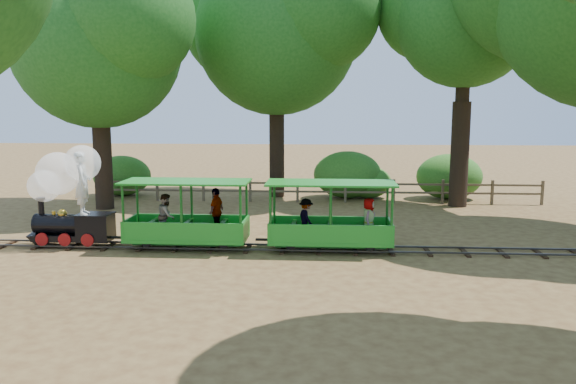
# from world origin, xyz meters

# --- Properties ---
(ground) EXTENTS (90.00, 90.00, 0.00)m
(ground) POSITION_xyz_m (0.00, 0.00, 0.00)
(ground) COLOR olive
(ground) RESTS_ON ground
(track) EXTENTS (22.00, 1.00, 0.10)m
(track) POSITION_xyz_m (0.00, 0.00, 0.07)
(track) COLOR #3F3D3A
(track) RESTS_ON ground
(locomotive) EXTENTS (2.58, 1.22, 2.96)m
(locomotive) POSITION_xyz_m (-7.19, 0.06, 1.68)
(locomotive) COLOR black
(locomotive) RESTS_ON ground
(carriage_front) EXTENTS (3.53, 1.44, 1.83)m
(carriage_front) POSITION_xyz_m (-3.66, 0.01, 0.81)
(carriage_front) COLOR #1E8A23
(carriage_front) RESTS_ON track
(carriage_rear) EXTENTS (3.53, 1.44, 1.83)m
(carriage_rear) POSITION_xyz_m (0.33, -0.01, 0.77)
(carriage_rear) COLOR #1E8A23
(carriage_rear) RESTS_ON track
(oak_nw) EXTENTS (7.96, 7.00, 9.51)m
(oak_nw) POSITION_xyz_m (-8.53, 6.09, 6.65)
(oak_nw) COLOR #2D2116
(oak_nw) RESTS_ON ground
(oak_nc) EXTENTS (8.76, 7.71, 10.60)m
(oak_nc) POSITION_xyz_m (-2.04, 9.60, 7.46)
(oak_nc) COLOR #2D2116
(oak_nc) RESTS_ON ground
(oak_ne) EXTENTS (6.71, 5.91, 10.06)m
(oak_ne) POSITION_xyz_m (5.47, 7.57, 7.61)
(oak_ne) COLOR #2D2116
(oak_ne) RESTS_ON ground
(fence) EXTENTS (18.10, 0.10, 1.00)m
(fence) POSITION_xyz_m (0.00, 8.00, 0.58)
(fence) COLOR brown
(fence) RESTS_ON ground
(shrub_west) EXTENTS (2.61, 2.01, 1.81)m
(shrub_west) POSITION_xyz_m (-9.00, 9.30, 0.90)
(shrub_west) COLOR #2D6B1E
(shrub_west) RESTS_ON ground
(shrub_mid_w) EXTENTS (2.97, 2.29, 2.06)m
(shrub_mid_w) POSITION_xyz_m (1.13, 9.30, 1.03)
(shrub_mid_w) COLOR #2D6B1E
(shrub_mid_w) RESTS_ON ground
(shrub_mid_e) EXTENTS (2.04, 1.57, 1.41)m
(shrub_mid_e) POSITION_xyz_m (2.03, 9.30, 0.71)
(shrub_mid_e) COLOR #2D6B1E
(shrub_mid_e) RESTS_ON ground
(shrub_east) EXTENTS (2.83, 2.18, 1.96)m
(shrub_east) POSITION_xyz_m (5.52, 9.30, 0.98)
(shrub_east) COLOR #2D6B1E
(shrub_east) RESTS_ON ground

